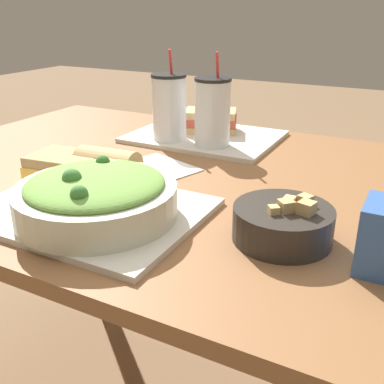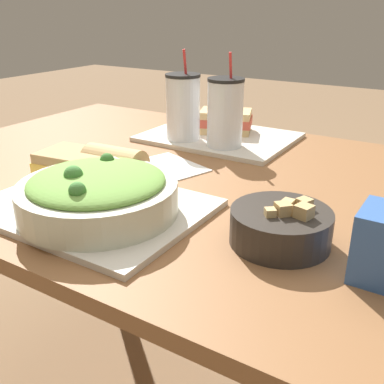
% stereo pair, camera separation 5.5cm
% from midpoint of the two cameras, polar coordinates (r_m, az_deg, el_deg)
% --- Properties ---
extents(dining_table, '(1.42, 0.95, 0.75)m').
position_cam_midpoint_polar(dining_table, '(1.08, -3.49, -1.99)').
color(dining_table, brown).
rests_on(dining_table, ground_plane).
extents(tray_near, '(0.41, 0.31, 0.01)m').
position_cam_midpoint_polar(tray_near, '(0.86, -14.58, -2.30)').
color(tray_near, beige).
rests_on(tray_near, dining_table).
extents(tray_far, '(0.41, 0.31, 0.01)m').
position_cam_midpoint_polar(tray_far, '(1.31, 0.44, 7.04)').
color(tray_far, beige).
rests_on(tray_far, dining_table).
extents(salad_bowl, '(0.28, 0.28, 0.10)m').
position_cam_midpoint_polar(salad_bowl, '(0.81, -14.00, -0.38)').
color(salad_bowl, beige).
rests_on(salad_bowl, tray_near).
extents(soup_bowl, '(0.16, 0.16, 0.08)m').
position_cam_midpoint_polar(soup_bowl, '(0.74, 9.41, -3.86)').
color(soup_bowl, '#2D2823').
rests_on(soup_bowl, dining_table).
extents(sandwich_near, '(0.16, 0.13, 0.06)m').
position_cam_midpoint_polar(sandwich_near, '(0.98, -17.18, 2.78)').
color(sandwich_near, tan).
rests_on(sandwich_near, tray_near).
extents(baguette_near, '(0.13, 0.09, 0.08)m').
position_cam_midpoint_polar(baguette_near, '(0.95, -12.18, 3.12)').
color(baguette_near, tan).
rests_on(baguette_near, tray_near).
extents(sandwich_far, '(0.18, 0.15, 0.06)m').
position_cam_midpoint_polar(sandwich_far, '(1.34, 1.18, 9.04)').
color(sandwich_far, tan).
rests_on(sandwich_far, tray_far).
extents(drink_cup_dark, '(0.09, 0.09, 0.24)m').
position_cam_midpoint_polar(drink_cup_dark, '(1.25, -4.18, 10.42)').
color(drink_cup_dark, silver).
rests_on(drink_cup_dark, tray_far).
extents(drink_cup_red, '(0.09, 0.09, 0.24)m').
position_cam_midpoint_polar(drink_cup_red, '(1.19, 1.47, 9.79)').
color(drink_cup_red, silver).
rests_on(drink_cup_red, tray_far).
extents(napkin_folded, '(0.21, 0.17, 0.00)m').
position_cam_midpoint_polar(napkin_folded, '(1.08, -5.57, 3.15)').
color(napkin_folded, white).
rests_on(napkin_folded, dining_table).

